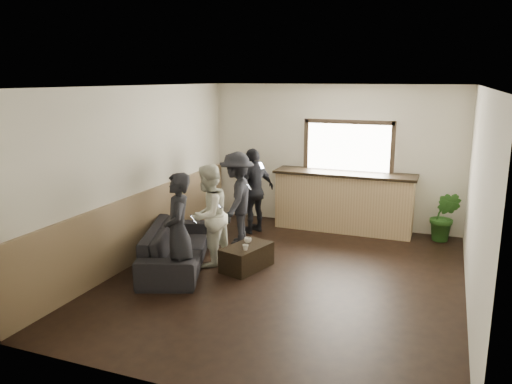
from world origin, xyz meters
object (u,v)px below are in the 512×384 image
at_px(cup_a, 248,240).
at_px(person_d, 254,191).
at_px(sofa, 176,247).
at_px(person_a, 178,231).
at_px(potted_plant, 445,216).
at_px(coffee_table, 247,257).
at_px(person_c, 237,198).
at_px(cup_b, 245,247).
at_px(person_b, 208,215).
at_px(bar_counter, 344,198).

bearing_deg(cup_a, person_d, 108.34).
relative_size(sofa, person_a, 1.31).
xyz_separation_m(cup_a, potted_plant, (2.87, 2.40, 0.05)).
bearing_deg(coffee_table, person_a, -123.12).
bearing_deg(sofa, person_c, -39.07).
height_order(cup_b, person_d, person_d).
bearing_deg(person_b, person_c, -172.61).
height_order(cup_a, potted_plant, potted_plant).
distance_m(person_a, person_c, 2.06).
bearing_deg(person_b, bar_counter, 156.08).
bearing_deg(sofa, bar_counter, -56.49).
xyz_separation_m(sofa, cup_b, (1.15, 0.09, 0.10)).
bearing_deg(bar_counter, person_d, -154.59).
height_order(bar_counter, person_b, bar_counter).
relative_size(coffee_table, person_d, 0.52).
xyz_separation_m(coffee_table, person_d, (-0.60, 1.83, 0.63)).
bearing_deg(person_a, person_c, 149.99).
relative_size(cup_a, person_d, 0.07).
height_order(coffee_table, person_d, person_d).
bearing_deg(person_c, bar_counter, 122.02).
bearing_deg(cup_b, sofa, -175.38).
relative_size(person_a, person_d, 1.01).
bearing_deg(person_d, bar_counter, 143.60).
relative_size(bar_counter, person_a, 1.64).
bearing_deg(cup_b, person_c, 118.18).
bearing_deg(person_b, coffee_table, 101.42).
xyz_separation_m(sofa, potted_plant, (3.92, 2.82, 0.15)).
height_order(cup_a, person_b, person_b).
height_order(person_b, person_d, person_d).
distance_m(person_b, person_d, 1.87).
xyz_separation_m(sofa, cup_a, (1.05, 0.42, 0.10)).
xyz_separation_m(cup_b, person_a, (-0.70, -0.78, 0.41)).
relative_size(cup_b, person_c, 0.06).
bearing_deg(person_d, person_c, 25.85).
xyz_separation_m(potted_plant, person_d, (-3.43, -0.71, 0.35)).
relative_size(bar_counter, person_b, 1.67).
xyz_separation_m(person_b, person_c, (0.01, 1.13, 0.02)).
bearing_deg(person_a, bar_counter, 125.71).
xyz_separation_m(bar_counter, cup_a, (-1.02, -2.44, -0.22)).
relative_size(coffee_table, cup_b, 9.01).
distance_m(bar_counter, person_b, 3.09).
distance_m(cup_b, person_c, 1.51).
relative_size(cup_b, person_d, 0.06).
xyz_separation_m(person_b, person_d, (0.04, 1.87, 0.00)).
height_order(bar_counter, sofa, bar_counter).
relative_size(bar_counter, cup_b, 29.05).
bearing_deg(person_a, coffee_table, 117.09).
height_order(cup_b, person_b, person_b).
bearing_deg(person_c, person_d, 166.92).
height_order(coffee_table, person_a, person_a).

